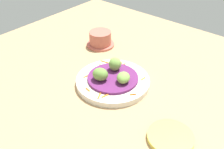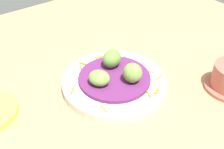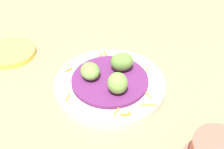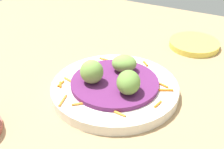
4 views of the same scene
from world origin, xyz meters
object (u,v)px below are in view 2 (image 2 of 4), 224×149
guac_scoop_left (99,78)px  guac_scoop_center (132,73)px  guac_scoop_right (112,59)px  main_plate (114,83)px

guac_scoop_left → guac_scoop_center: (-6.38, 3.60, 0.62)cm
guac_scoop_right → main_plate: bearing=60.6°
guac_scoop_left → main_plate: bearing=-179.4°
guac_scoop_left → guac_scoop_right: size_ratio=0.96×
guac_scoop_center → guac_scoop_right: (0.07, -7.32, -0.20)cm
guac_scoop_center → guac_scoop_left: bearing=-29.4°
guac_scoop_left → guac_scoop_right: 7.34cm
main_plate → guac_scoop_left: (4.23, 0.04, 3.45)cm
guac_scoop_center → guac_scoop_right: bearing=-89.4°
guac_scoop_right → guac_scoop_left: bearing=30.6°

